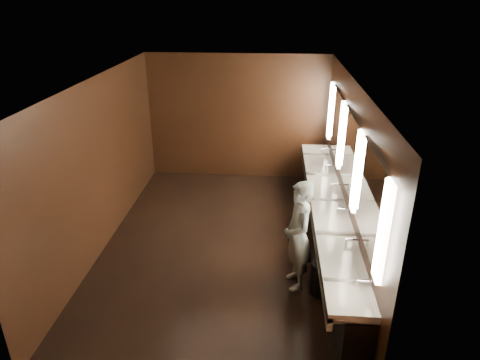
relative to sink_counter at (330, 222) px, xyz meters
The scene contains 10 objects.
floor 1.86m from the sink_counter, behind, with size 6.00×6.00×0.00m, color black.
ceiling 2.92m from the sink_counter, behind, with size 4.00×6.00×0.02m, color #2D2D2B.
wall_back 3.61m from the sink_counter, 120.87° to the left, with size 4.00×0.02×2.80m, color black.
wall_front 3.61m from the sink_counter, 120.87° to the right, with size 4.00×0.02×2.80m, color black.
wall_left 3.90m from the sink_counter, behind, with size 0.02×6.00×2.80m, color black.
wall_right 0.93m from the sink_counter, ahead, with size 0.02×6.00×2.80m, color black.
sink_counter is the anchor object (origin of this frame).
mirror_band 1.27m from the sink_counter, ahead, with size 0.06×5.03×1.15m.
person 1.22m from the sink_counter, 119.65° to the right, with size 0.61×0.40×1.67m, color #97C0E1.
trash_bin 1.24m from the sink_counter, 100.32° to the right, with size 0.32×0.32×0.50m, color black.
Camera 1 is at (0.81, -6.28, 4.04)m, focal length 32.00 mm.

